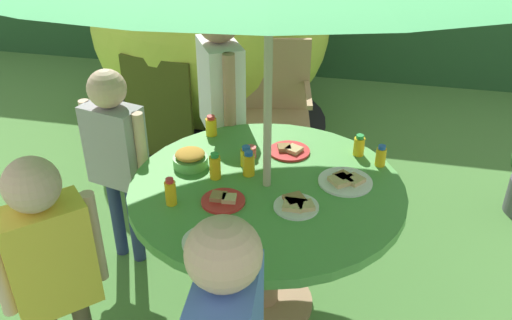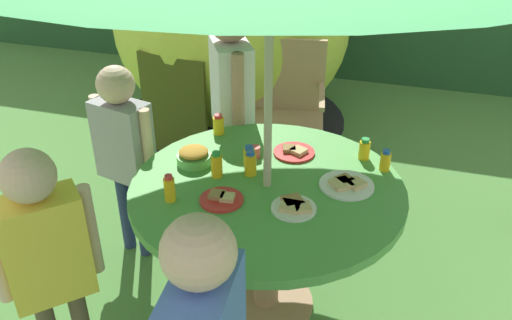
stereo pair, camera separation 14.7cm
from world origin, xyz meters
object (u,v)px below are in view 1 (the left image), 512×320
at_px(garden_table, 267,207).
at_px(child_in_grey_shirt, 115,145).
at_px(juice_bottle_far_right, 249,164).
at_px(plate_back_edge, 345,181).
at_px(dome_tent, 211,25).
at_px(plate_near_right, 296,205).
at_px(juice_bottle_front_edge, 215,167).
at_px(juice_bottle_far_left, 359,146).
at_px(wooden_chair, 270,104).
at_px(snack_bowl, 190,159).
at_px(plate_center_back, 289,150).
at_px(plate_near_left, 223,200).
at_px(juice_bottle_mid_right, 211,126).
at_px(plate_center_front, 209,240).
at_px(juice_bottle_spot_b, 246,157).
at_px(juice_bottle_mid_left, 171,192).
at_px(juice_bottle_spot_a, 381,156).
at_px(child_in_yellow_shirt, 50,258).
at_px(child_in_white_shirt, 221,87).

distance_m(garden_table, child_in_grey_shirt, 0.88).
bearing_deg(juice_bottle_far_right, plate_back_edge, 3.14).
relative_size(dome_tent, plate_near_right, 11.48).
bearing_deg(juice_bottle_front_edge, juice_bottle_far_left, 29.81).
relative_size(wooden_chair, snack_bowl, 5.81).
xyz_separation_m(garden_table, plate_center_back, (0.05, 0.32, 0.14)).
xyz_separation_m(garden_table, snack_bowl, (-0.39, 0.09, 0.17)).
xyz_separation_m(plate_center_back, plate_near_left, (-0.21, -0.50, 0.00)).
height_order(garden_table, child_in_grey_shirt, child_in_grey_shirt).
relative_size(plate_back_edge, juice_bottle_mid_right, 2.23).
distance_m(plate_center_front, juice_bottle_spot_b, 0.61).
bearing_deg(juice_bottle_mid_left, juice_bottle_mid_right, 91.43).
bearing_deg(juice_bottle_far_left, plate_near_left, -134.97).
distance_m(plate_center_back, juice_bottle_mid_right, 0.45).
relative_size(juice_bottle_front_edge, juice_bottle_spot_a, 1.20).
bearing_deg(garden_table, plate_center_front, -106.55).
distance_m(dome_tent, juice_bottle_front_edge, 2.16).
distance_m(plate_center_back, juice_bottle_far_left, 0.35).
relative_size(child_in_grey_shirt, juice_bottle_mid_left, 8.93).
bearing_deg(plate_center_back, plate_near_right, -76.86).
height_order(plate_center_back, juice_bottle_front_edge, juice_bottle_front_edge).
xyz_separation_m(plate_near_left, juice_bottle_front_edge, (-0.09, 0.18, 0.05)).
xyz_separation_m(dome_tent, snack_bowl, (0.49, -1.98, -0.06)).
height_order(garden_table, plate_back_edge, plate_back_edge).
height_order(plate_center_front, juice_bottle_mid_right, juice_bottle_mid_right).
xyz_separation_m(plate_near_right, juice_bottle_mid_left, (-0.53, -0.09, 0.05)).
bearing_deg(plate_center_front, juice_bottle_far_right, 86.16).
bearing_deg(juice_bottle_front_edge, juice_bottle_far_right, 23.17).
bearing_deg(juice_bottle_front_edge, plate_center_back, 46.68).
bearing_deg(juice_bottle_mid_right, plate_center_back, -12.55).
relative_size(plate_back_edge, juice_bottle_far_left, 2.26).
xyz_separation_m(juice_bottle_far_right, juice_bottle_mid_left, (-0.27, -0.31, 0.00)).
relative_size(child_in_yellow_shirt, juice_bottle_spot_b, 11.30).
relative_size(garden_table, wooden_chair, 1.29).
bearing_deg(plate_near_right, juice_bottle_mid_right, 134.04).
relative_size(plate_center_front, plate_back_edge, 0.85).
relative_size(dome_tent, juice_bottle_mid_left, 17.37).
bearing_deg(dome_tent, juice_bottle_front_edge, -63.51).
distance_m(child_in_white_shirt, plate_center_back, 0.65).
distance_m(garden_table, plate_near_left, 0.27).
xyz_separation_m(juice_bottle_far_left, juice_bottle_far_right, (-0.49, -0.30, 0.01)).
bearing_deg(juice_bottle_far_left, garden_table, -136.44).
bearing_deg(snack_bowl, juice_bottle_spot_b, 13.03).
bearing_deg(dome_tent, plate_near_left, -62.78).
relative_size(snack_bowl, plate_near_right, 0.87).
relative_size(plate_center_back, plate_near_right, 1.07).
height_order(juice_bottle_far_right, juice_bottle_front_edge, juice_bottle_front_edge).
height_order(plate_center_front, plate_near_right, same).
xyz_separation_m(plate_near_left, plate_near_right, (0.32, 0.03, 0.00)).
xyz_separation_m(wooden_chair, plate_near_right, (0.40, -1.43, 0.20)).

